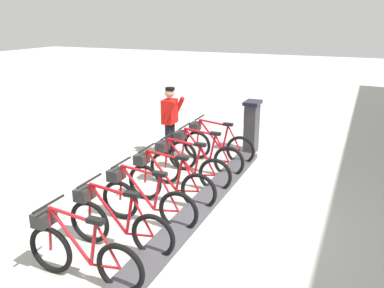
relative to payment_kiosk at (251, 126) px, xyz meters
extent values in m
plane|color=#BAB8B0|center=(-0.05, 3.59, -0.67)|extent=(60.00, 60.00, 0.00)
cube|color=#47474C|center=(-0.05, 3.59, -0.62)|extent=(0.44, 6.43, 0.10)
cube|color=#38383D|center=(0.00, 0.00, -0.07)|extent=(0.28, 0.44, 1.20)
cube|color=#194C8C|center=(0.15, 0.00, 0.28)|extent=(0.03, 0.30, 0.40)
cube|color=black|center=(0.00, 0.00, 0.57)|extent=(0.36, 0.52, 0.08)
torus|color=black|center=(-0.03, 0.96, -0.33)|extent=(0.67, 0.08, 0.67)
torus|color=black|center=(1.02, 0.98, -0.33)|extent=(0.67, 0.08, 0.67)
cylinder|color=red|center=(0.68, 0.98, -0.05)|extent=(0.60, 0.06, 0.70)
cylinder|color=red|center=(0.34, 0.97, -0.09)|extent=(0.16, 0.05, 0.61)
cylinder|color=red|center=(0.62, 0.97, 0.25)|extent=(0.69, 0.06, 0.11)
cylinder|color=red|center=(0.18, 0.97, -0.36)|extent=(0.43, 0.04, 0.09)
cylinder|color=red|center=(0.12, 0.96, -0.06)|extent=(0.33, 0.04, 0.56)
cylinder|color=red|center=(0.99, 0.98, -0.02)|extent=(0.10, 0.04, 0.62)
cube|color=black|center=(0.28, 0.97, 0.24)|extent=(0.22, 0.10, 0.06)
cylinder|color=black|center=(0.96, 0.98, 0.33)|extent=(0.04, 0.54, 0.03)
cube|color=#2D2D2D|center=(1.07, 0.98, 0.11)|extent=(0.21, 0.28, 0.18)
torus|color=black|center=(-0.03, 1.77, -0.33)|extent=(0.67, 0.08, 0.67)
torus|color=black|center=(1.02, 1.79, -0.33)|extent=(0.67, 0.08, 0.67)
cylinder|color=red|center=(0.68, 1.78, -0.05)|extent=(0.60, 0.06, 0.70)
cylinder|color=red|center=(0.34, 1.77, -0.09)|extent=(0.16, 0.05, 0.61)
cylinder|color=red|center=(0.62, 1.78, 0.25)|extent=(0.69, 0.06, 0.11)
cylinder|color=red|center=(0.18, 1.77, -0.36)|extent=(0.43, 0.04, 0.09)
cylinder|color=red|center=(0.12, 1.77, -0.06)|extent=(0.33, 0.04, 0.56)
cylinder|color=red|center=(0.99, 1.79, -0.02)|extent=(0.10, 0.04, 0.62)
cube|color=black|center=(0.28, 1.77, 0.24)|extent=(0.22, 0.10, 0.06)
cylinder|color=black|center=(0.96, 1.79, 0.33)|extent=(0.04, 0.54, 0.03)
cube|color=#2D2D2D|center=(1.07, 1.79, 0.11)|extent=(0.21, 0.28, 0.18)
torus|color=black|center=(-0.03, 2.57, -0.33)|extent=(0.67, 0.08, 0.67)
torus|color=black|center=(1.02, 2.59, -0.33)|extent=(0.67, 0.08, 0.67)
cylinder|color=red|center=(0.68, 2.58, -0.05)|extent=(0.60, 0.06, 0.70)
cylinder|color=red|center=(0.34, 2.58, -0.09)|extent=(0.16, 0.05, 0.61)
cylinder|color=red|center=(0.62, 2.58, 0.25)|extent=(0.69, 0.06, 0.11)
cylinder|color=red|center=(0.18, 2.57, -0.36)|extent=(0.43, 0.04, 0.09)
cylinder|color=red|center=(0.12, 2.57, -0.06)|extent=(0.33, 0.04, 0.56)
cylinder|color=red|center=(0.99, 2.59, -0.02)|extent=(0.10, 0.04, 0.62)
cube|color=black|center=(0.28, 2.58, 0.24)|extent=(0.22, 0.10, 0.06)
cylinder|color=black|center=(0.96, 2.59, 0.33)|extent=(0.04, 0.54, 0.03)
cube|color=#2D2D2D|center=(1.07, 2.59, 0.11)|extent=(0.21, 0.28, 0.18)
torus|color=black|center=(-0.03, 3.37, -0.33)|extent=(0.67, 0.08, 0.67)
torus|color=black|center=(1.02, 3.39, -0.33)|extent=(0.67, 0.08, 0.67)
cylinder|color=red|center=(0.68, 3.39, -0.05)|extent=(0.60, 0.06, 0.70)
cylinder|color=red|center=(0.34, 3.38, -0.09)|extent=(0.16, 0.05, 0.61)
cylinder|color=red|center=(0.62, 3.39, 0.25)|extent=(0.69, 0.06, 0.11)
cylinder|color=red|center=(0.18, 3.38, -0.36)|extent=(0.43, 0.04, 0.09)
cylinder|color=red|center=(0.12, 3.38, -0.06)|extent=(0.33, 0.04, 0.56)
cylinder|color=red|center=(0.99, 3.39, -0.02)|extent=(0.10, 0.04, 0.62)
cube|color=black|center=(0.28, 3.38, 0.24)|extent=(0.22, 0.10, 0.06)
cylinder|color=black|center=(0.96, 3.39, 0.33)|extent=(0.04, 0.54, 0.03)
cube|color=#2D2D2D|center=(1.07, 3.40, 0.11)|extent=(0.21, 0.28, 0.18)
torus|color=black|center=(-0.03, 4.18, -0.33)|extent=(0.67, 0.08, 0.67)
torus|color=black|center=(1.02, 4.20, -0.33)|extent=(0.67, 0.08, 0.67)
cylinder|color=red|center=(0.68, 4.19, -0.05)|extent=(0.60, 0.06, 0.70)
cylinder|color=red|center=(0.34, 4.19, -0.09)|extent=(0.16, 0.05, 0.61)
cylinder|color=red|center=(0.62, 4.19, 0.25)|extent=(0.69, 0.06, 0.11)
cylinder|color=red|center=(0.18, 4.18, -0.36)|extent=(0.43, 0.04, 0.09)
cylinder|color=red|center=(0.12, 4.18, -0.06)|extent=(0.33, 0.04, 0.56)
cylinder|color=red|center=(0.99, 4.20, -0.02)|extent=(0.10, 0.04, 0.62)
cube|color=black|center=(0.28, 4.18, 0.24)|extent=(0.22, 0.10, 0.06)
cylinder|color=black|center=(0.96, 4.20, 0.33)|extent=(0.04, 0.54, 0.03)
cube|color=#2D2D2D|center=(1.07, 4.20, 0.11)|extent=(0.21, 0.28, 0.18)
torus|color=black|center=(-0.03, 4.98, -0.33)|extent=(0.67, 0.08, 0.67)
torus|color=black|center=(1.02, 5.00, -0.33)|extent=(0.67, 0.08, 0.67)
cylinder|color=red|center=(0.68, 5.00, -0.05)|extent=(0.60, 0.06, 0.70)
cylinder|color=red|center=(0.34, 4.99, -0.09)|extent=(0.16, 0.05, 0.61)
cylinder|color=red|center=(0.62, 4.99, 0.25)|extent=(0.69, 0.06, 0.11)
cylinder|color=red|center=(0.18, 4.99, -0.36)|extent=(0.43, 0.04, 0.09)
cylinder|color=red|center=(0.12, 4.99, -0.06)|extent=(0.33, 0.04, 0.56)
cylinder|color=red|center=(0.99, 5.00, -0.02)|extent=(0.10, 0.04, 0.62)
cube|color=black|center=(0.28, 4.99, 0.24)|extent=(0.22, 0.10, 0.06)
cylinder|color=black|center=(0.96, 5.00, 0.33)|extent=(0.04, 0.54, 0.03)
cube|color=#2D2D2D|center=(1.07, 5.00, 0.11)|extent=(0.21, 0.28, 0.18)
torus|color=black|center=(-0.03, 5.79, -0.33)|extent=(0.67, 0.08, 0.67)
torus|color=black|center=(1.02, 5.81, -0.33)|extent=(0.67, 0.08, 0.67)
cylinder|color=red|center=(0.68, 5.80, -0.05)|extent=(0.60, 0.06, 0.70)
cylinder|color=red|center=(0.34, 5.79, -0.09)|extent=(0.16, 0.05, 0.61)
cylinder|color=red|center=(0.62, 5.80, 0.25)|extent=(0.69, 0.06, 0.11)
cylinder|color=red|center=(0.18, 5.79, -0.36)|extent=(0.43, 0.04, 0.09)
cylinder|color=red|center=(0.12, 5.79, -0.06)|extent=(0.33, 0.04, 0.56)
cylinder|color=red|center=(0.99, 5.81, -0.02)|extent=(0.10, 0.04, 0.62)
cube|color=black|center=(0.28, 5.79, 0.24)|extent=(0.22, 0.10, 0.06)
cylinder|color=black|center=(0.96, 5.81, 0.33)|extent=(0.04, 0.54, 0.03)
cube|color=#2D2D2D|center=(1.07, 5.81, 0.11)|extent=(0.21, 0.28, 0.18)
cube|color=white|center=(1.62, 0.97, -0.62)|extent=(0.26, 0.12, 0.10)
cube|color=white|center=(1.73, 1.19, -0.62)|extent=(0.26, 0.12, 0.10)
cylinder|color=black|center=(1.68, 0.98, -0.24)|extent=(0.15, 0.15, 0.82)
cylinder|color=black|center=(1.68, 1.18, -0.24)|extent=(0.15, 0.15, 0.82)
cube|color=red|center=(1.68, 1.08, 0.43)|extent=(0.27, 0.41, 0.56)
cylinder|color=red|center=(1.58, 0.81, 0.46)|extent=(0.34, 0.11, 0.57)
cylinder|color=red|center=(1.57, 1.33, 0.46)|extent=(0.34, 0.11, 0.57)
sphere|color=tan|center=(1.68, 1.08, 0.86)|extent=(0.22, 0.22, 0.22)
cylinder|color=black|center=(1.66, 1.08, 0.96)|extent=(0.22, 0.22, 0.06)
camera|label=1|loc=(-2.47, 9.20, 2.55)|focal=37.53mm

